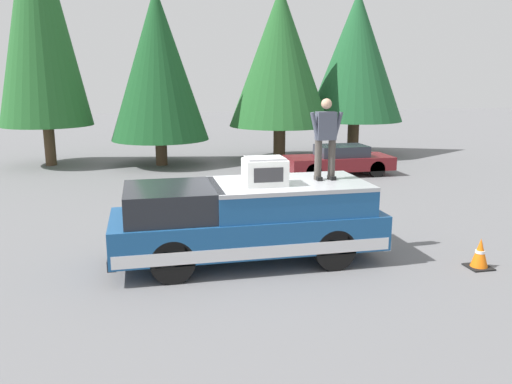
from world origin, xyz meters
The scene contains 10 objects.
ground_plane centered at (0.00, 0.00, 0.00)m, with size 90.00×90.00×0.00m, color slate.
pickup_truck centered at (-0.09, -0.07, 0.87)m, with size 2.01×5.54×1.65m.
compressor_unit centered at (-0.29, -0.39, 1.93)m, with size 0.65×0.84×0.56m.
person_on_truck_bed centered at (-0.01, -1.75, 2.55)m, with size 0.29×0.72×1.69m.
parked_car_maroon centered at (8.61, -5.49, 0.58)m, with size 1.64×4.10×1.16m.
traffic_cone centered at (-1.52, -4.55, 0.29)m, with size 0.47×0.47×0.62m.
conifer_far_left centered at (13.49, -8.11, 4.67)m, with size 4.55×4.55×7.69m.
conifer_left centered at (12.84, -4.21, 4.59)m, with size 4.58×4.58×7.66m.
conifer_center_left centered at (12.45, 1.18, 4.24)m, with size 4.13×4.13×7.39m.
conifer_center_right centered at (13.42, 5.86, 6.38)m, with size 3.80×3.80×11.08m.
Camera 1 is at (-10.23, 1.99, 3.79)m, focal length 36.47 mm.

